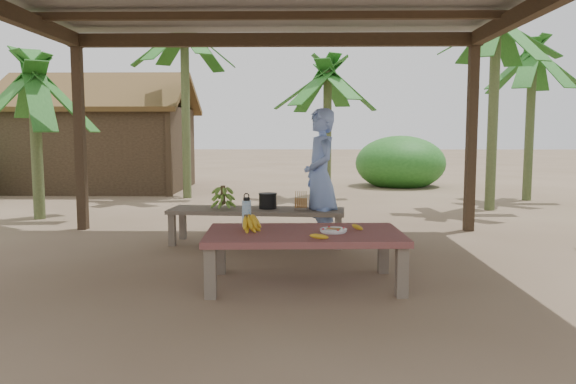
{
  "coord_description": "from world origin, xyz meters",
  "views": [
    {
      "loc": [
        0.36,
        -5.74,
        1.42
      ],
      "look_at": [
        0.24,
        0.01,
        0.8
      ],
      "focal_mm": 35.0,
      "sensor_mm": 36.0,
      "label": 1
    }
  ],
  "objects_px": {
    "ripe_banana_bunch": "(246,222)",
    "woman": "(320,177)",
    "plate": "(333,230)",
    "water_flask": "(247,212)",
    "work_table": "(304,239)",
    "bench": "(257,213)",
    "cooking_pot": "(268,201)"
  },
  "relations": [
    {
      "from": "bench",
      "to": "ripe_banana_bunch",
      "type": "bearing_deg",
      "value": -83.95
    },
    {
      "from": "bench",
      "to": "plate",
      "type": "bearing_deg",
      "value": -61.29
    },
    {
      "from": "ripe_banana_bunch",
      "to": "woman",
      "type": "relative_size",
      "value": 0.16
    },
    {
      "from": "plate",
      "to": "cooking_pot",
      "type": "distance_m",
      "value": 2.08
    },
    {
      "from": "ripe_banana_bunch",
      "to": "woman",
      "type": "distance_m",
      "value": 1.98
    },
    {
      "from": "bench",
      "to": "ripe_banana_bunch",
      "type": "distance_m",
      "value": 1.86
    },
    {
      "from": "work_table",
      "to": "bench",
      "type": "relative_size",
      "value": 0.82
    },
    {
      "from": "ripe_banana_bunch",
      "to": "water_flask",
      "type": "bearing_deg",
      "value": 93.88
    },
    {
      "from": "plate",
      "to": "cooking_pot",
      "type": "height_order",
      "value": "cooking_pot"
    },
    {
      "from": "woman",
      "to": "bench",
      "type": "bearing_deg",
      "value": -106.77
    },
    {
      "from": "water_flask",
      "to": "cooking_pot",
      "type": "height_order",
      "value": "water_flask"
    },
    {
      "from": "work_table",
      "to": "water_flask",
      "type": "distance_m",
      "value": 0.65
    },
    {
      "from": "water_flask",
      "to": "work_table",
      "type": "bearing_deg",
      "value": -26.24
    },
    {
      "from": "plate",
      "to": "woman",
      "type": "height_order",
      "value": "woman"
    },
    {
      "from": "bench",
      "to": "woman",
      "type": "xyz_separation_m",
      "value": [
        0.8,
        -0.04,
        0.46
      ]
    },
    {
      "from": "bench",
      "to": "ripe_banana_bunch",
      "type": "height_order",
      "value": "ripe_banana_bunch"
    },
    {
      "from": "work_table",
      "to": "cooking_pot",
      "type": "bearing_deg",
      "value": 100.58
    },
    {
      "from": "work_table",
      "to": "woman",
      "type": "height_order",
      "value": "woman"
    },
    {
      "from": "water_flask",
      "to": "cooking_pot",
      "type": "distance_m",
      "value": 1.66
    },
    {
      "from": "work_table",
      "to": "ripe_banana_bunch",
      "type": "height_order",
      "value": "ripe_banana_bunch"
    },
    {
      "from": "ripe_banana_bunch",
      "to": "plate",
      "type": "bearing_deg",
      "value": -4.63
    },
    {
      "from": "ripe_banana_bunch",
      "to": "woman",
      "type": "height_order",
      "value": "woman"
    },
    {
      "from": "water_flask",
      "to": "ripe_banana_bunch",
      "type": "bearing_deg",
      "value": -86.12
    },
    {
      "from": "water_flask",
      "to": "cooking_pot",
      "type": "bearing_deg",
      "value": 86.1
    },
    {
      "from": "plate",
      "to": "water_flask",
      "type": "relative_size",
      "value": 0.76
    },
    {
      "from": "work_table",
      "to": "woman",
      "type": "distance_m",
      "value": 1.91
    },
    {
      "from": "work_table",
      "to": "cooking_pot",
      "type": "relative_size",
      "value": 8.33
    },
    {
      "from": "work_table",
      "to": "ripe_banana_bunch",
      "type": "distance_m",
      "value": 0.56
    },
    {
      "from": "work_table",
      "to": "cooking_pot",
      "type": "height_order",
      "value": "cooking_pot"
    },
    {
      "from": "plate",
      "to": "ripe_banana_bunch",
      "type": "bearing_deg",
      "value": 175.37
    },
    {
      "from": "plate",
      "to": "woman",
      "type": "distance_m",
      "value": 1.91
    },
    {
      "from": "ripe_banana_bunch",
      "to": "woman",
      "type": "xyz_separation_m",
      "value": [
        0.75,
        1.81,
        0.27
      ]
    }
  ]
}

